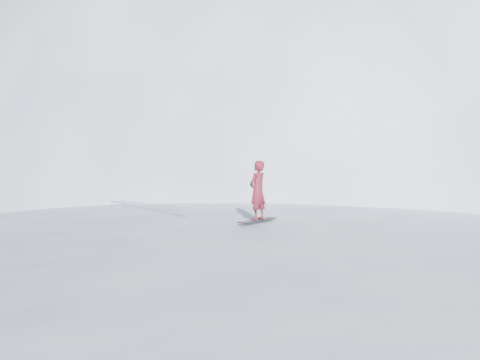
% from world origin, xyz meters
% --- Properties ---
extents(ground, '(400.00, 400.00, 0.00)m').
position_xyz_m(ground, '(0.00, 0.00, 0.00)').
color(ground, white).
rests_on(ground, ground).
extents(near_ridge, '(36.00, 28.00, 4.80)m').
position_xyz_m(near_ridge, '(1.00, 3.00, 0.00)').
color(near_ridge, white).
rests_on(near_ridge, ground).
extents(summit_peak, '(60.00, 56.00, 56.00)m').
position_xyz_m(summit_peak, '(22.00, 26.00, 0.00)').
color(summit_peak, white).
rests_on(summit_peak, ground).
extents(peak_shoulder, '(28.00, 24.00, 18.00)m').
position_xyz_m(peak_shoulder, '(10.00, 20.00, 0.00)').
color(peak_shoulder, white).
rests_on(peak_shoulder, ground).
extents(wind_bumps, '(16.00, 14.40, 1.00)m').
position_xyz_m(wind_bumps, '(-0.56, 2.12, 0.00)').
color(wind_bumps, white).
rests_on(wind_bumps, ground).
extents(snowboard, '(1.52, 0.87, 0.03)m').
position_xyz_m(snowboard, '(0.64, -0.27, 2.41)').
color(snowboard, black).
rests_on(snowboard, near_ridge).
extents(snowboarder, '(0.71, 0.60, 1.66)m').
position_xyz_m(snowboarder, '(0.64, -0.27, 3.26)').
color(snowboarder, maroon).
rests_on(snowboarder, snowboard).
extents(board_tracks, '(2.28, 5.98, 0.04)m').
position_xyz_m(board_tracks, '(-0.52, 4.66, 2.42)').
color(board_tracks, silver).
rests_on(board_tracks, ground).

